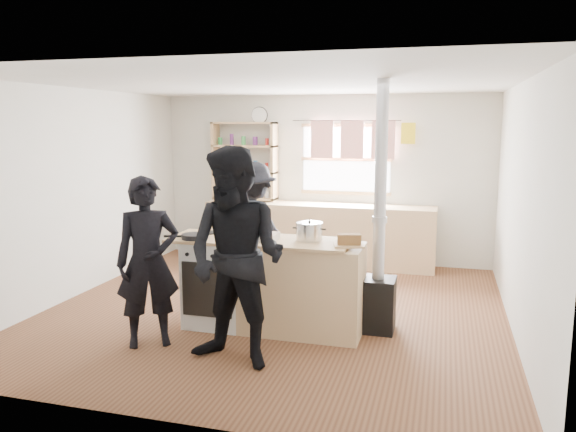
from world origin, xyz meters
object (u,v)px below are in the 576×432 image
object	(u,v)px
cooking_island	(273,284)
roast_tray	(262,236)
stockpot_counter	(309,231)
person_near_right	(236,258)
person_near_left	(148,262)
bread_board	(349,241)
stockpot_stove	(234,226)
flue_heater	(378,269)
person_far	(252,230)
skillet_greens	(194,236)
thermos	(378,196)

from	to	relation	value
cooking_island	roast_tray	distance (m)	0.52
stockpot_counter	person_near_right	bearing A→B (deg)	-112.06
cooking_island	person_near_right	xyz separation A→B (m)	(-0.04, -0.91, 0.48)
person_near_left	roast_tray	bearing A→B (deg)	3.65
stockpot_counter	person_near_right	distance (m)	1.07
bread_board	person_near_left	distance (m)	1.90
roast_tray	stockpot_stove	distance (m)	0.43
roast_tray	flue_heater	bearing A→B (deg)	13.84
cooking_island	roast_tray	bearing A→B (deg)	-155.03
stockpot_counter	person_near_right	world-z (taller)	person_near_right
person_near_left	person_near_right	bearing A→B (deg)	-44.28
flue_heater	person_near_left	world-z (taller)	flue_heater
cooking_island	person_far	xyz separation A→B (m)	(-0.56, 0.96, 0.35)
skillet_greens	cooking_island	bearing A→B (deg)	12.66
skillet_greens	stockpot_stove	bearing A→B (deg)	48.29
cooking_island	stockpot_counter	bearing A→B (deg)	12.54
skillet_greens	person_near_left	bearing A→B (deg)	-113.20
thermos	person_far	size ratio (longest dim) A/B	0.19
person_near_left	flue_heater	bearing A→B (deg)	-7.78
bread_board	person_far	distance (m)	1.72
flue_heater	person_near_left	xyz separation A→B (m)	(-2.03, -0.94, 0.16)
cooking_island	stockpot_stove	xyz separation A→B (m)	(-0.47, 0.16, 0.55)
roast_tray	skillet_greens	bearing A→B (deg)	-169.36
person_far	bread_board	bearing A→B (deg)	152.56
roast_tray	person_far	xyz separation A→B (m)	(-0.45, 1.00, -0.15)
cooking_island	stockpot_counter	size ratio (longest dim) A/B	7.36
cooking_island	stockpot_counter	world-z (taller)	stockpot_counter
person_near_left	person_far	size ratio (longest dim) A/B	0.98
stockpot_counter	person_near_left	bearing A→B (deg)	-149.93
bread_board	flue_heater	bearing A→B (deg)	53.84
thermos	bread_board	size ratio (longest dim) A/B	0.98
cooking_island	stockpot_stove	size ratio (longest dim) A/B	8.11
roast_tray	stockpot_stove	world-z (taller)	stockpot_stove
roast_tray	flue_heater	size ratio (longest dim) A/B	0.12
cooking_island	stockpot_counter	distance (m)	0.66
flue_heater	person_far	size ratio (longest dim) A/B	1.53
cooking_island	person_near_left	world-z (taller)	person_near_left
stockpot_stove	person_near_left	size ratio (longest dim) A/B	0.15
thermos	person_near_right	bearing A→B (deg)	-101.81
stockpot_counter	skillet_greens	bearing A→B (deg)	-167.38
thermos	roast_tray	bearing A→B (deg)	-106.34
skillet_greens	stockpot_counter	size ratio (longest dim) A/B	1.16
bread_board	skillet_greens	bearing A→B (deg)	-177.40
cooking_island	skillet_greens	bearing A→B (deg)	-167.34
thermos	stockpot_counter	bearing A→B (deg)	-97.81
flue_heater	thermos	bearing A→B (deg)	96.87
skillet_greens	roast_tray	world-z (taller)	roast_tray
person_near_left	person_near_right	distance (m)	0.99
thermos	flue_heater	distance (m)	2.59
person_far	cooking_island	bearing A→B (deg)	131.06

